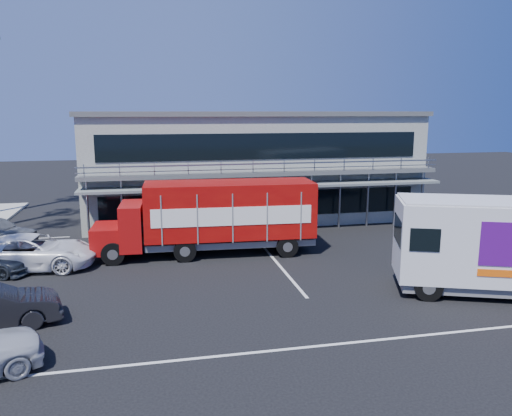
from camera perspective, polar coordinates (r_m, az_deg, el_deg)
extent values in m
plane|color=black|center=(21.59, -0.88, -8.81)|extent=(120.00, 120.00, 0.00)
cube|color=gray|center=(35.81, -0.85, 4.89)|extent=(22.00, 10.00, 7.00)
cube|color=#515454|center=(35.61, -0.86, 10.74)|extent=(22.40, 10.40, 0.30)
cube|color=#515454|center=(30.36, 1.22, 3.97)|extent=(22.00, 1.20, 0.25)
cube|color=gray|center=(29.77, 1.46, 4.80)|extent=(22.00, 0.08, 0.90)
cube|color=slate|center=(30.17, 1.34, 2.59)|extent=(22.00, 1.80, 0.15)
cube|color=black|center=(31.23, 0.96, 0.46)|extent=(20.00, 0.06, 1.60)
cube|color=black|center=(30.77, 0.98, 7.06)|extent=(20.00, 0.06, 1.60)
cube|color=#9A0C0C|center=(26.09, -16.50, -3.30)|extent=(1.63, 2.49, 1.29)
cube|color=#9A0C0C|center=(25.83, -13.98, -1.96)|extent=(1.21, 2.74, 2.26)
cube|color=black|center=(25.69, -14.04, -0.56)|extent=(0.17, 2.28, 0.75)
cube|color=#9D0E09|center=(25.72, -3.02, -0.11)|extent=(8.72, 3.12, 2.79)
cube|color=slate|center=(26.09, -2.98, -3.70)|extent=(8.70, 2.72, 0.32)
cube|color=white|center=(24.42, -2.68, -0.97)|extent=(7.90, 0.44, 0.91)
cube|color=white|center=(27.06, -3.33, 0.21)|extent=(7.90, 0.44, 0.91)
cylinder|color=black|center=(25.05, -16.04, -5.08)|extent=(1.13, 0.34, 1.12)
cylinder|color=black|center=(27.32, -15.47, -3.72)|extent=(1.13, 0.34, 1.12)
cylinder|color=black|center=(24.85, -8.13, -4.88)|extent=(1.13, 0.34, 1.12)
cylinder|color=black|center=(27.14, -8.23, -3.53)|extent=(1.13, 0.34, 1.12)
cylinder|color=black|center=(25.44, 3.59, -4.42)|extent=(1.13, 0.34, 1.12)
cylinder|color=black|center=(27.67, 2.52, -3.14)|extent=(1.13, 0.34, 1.12)
cube|color=silver|center=(22.21, 26.04, -3.44)|extent=(8.37, 5.34, 3.17)
cube|color=slate|center=(22.67, 25.67, -7.74)|extent=(7.98, 4.98, 0.40)
cube|color=black|center=(21.27, 15.94, -2.39)|extent=(0.84, 2.10, 1.07)
cube|color=silver|center=(21.89, 26.40, 0.67)|extent=(8.20, 5.24, 0.09)
cube|color=#4B0C71|center=(23.71, 27.21, -2.12)|extent=(3.82, 1.47, 1.70)
cylinder|color=black|center=(20.86, 19.12, -8.58)|extent=(1.11, 0.65, 1.09)
cylinder|color=black|center=(23.10, 18.07, -6.61)|extent=(1.11, 0.65, 1.09)
imported|color=white|center=(25.79, -24.19, -4.60)|extent=(6.06, 3.28, 1.61)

